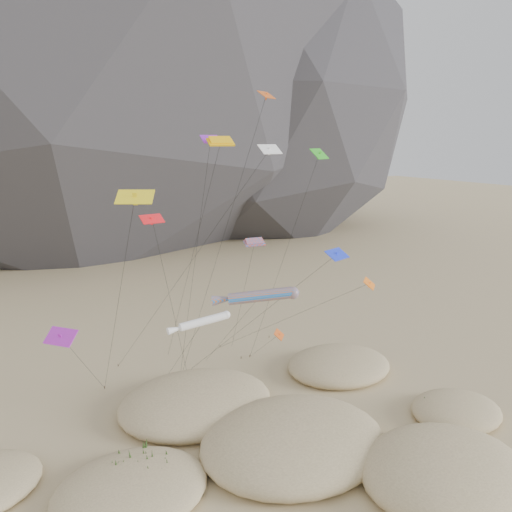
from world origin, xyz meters
The scene contains 9 objects.
ground centered at (0.00, 0.00, 0.00)m, with size 500.00×500.00×0.00m, color #CCB789.
dunes centered at (-0.53, 3.49, 0.72)m, with size 50.18×36.25×4.02m.
dune_grass centered at (-1.29, 4.41, 0.84)m, with size 41.20×27.79×1.60m.
kite_stakes centered at (1.42, 23.90, 0.15)m, with size 22.40×7.18×0.30m.
rainbow_tube_kite centered at (1.50, 9.65, 12.25)m, with size 7.23×16.35×13.12m.
white_tube_kite centered at (-3.86, 9.85, 10.71)m, with size 5.77×12.62×11.30m.
orange_parafoil centered at (-0.41, 13.07, 25.25)m, with size 2.39×15.55×26.09m.
multi_parafoil centered at (2.02, 11.31, 16.54)m, with size 6.01×15.97×17.22m.
delta_kites centered at (0.51, 11.57, 18.78)m, with size 29.31×21.48×30.22m.
Camera 1 is at (-18.73, -27.35, 25.74)m, focal length 35.00 mm.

